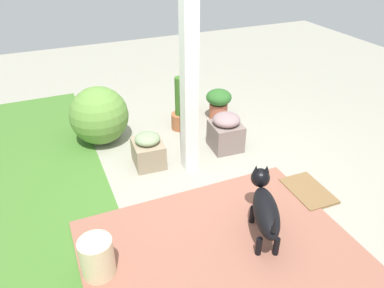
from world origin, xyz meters
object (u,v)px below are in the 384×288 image
(porch_pillar, at_px, (189,70))
(doormat, at_px, (308,191))
(stone_planter_mid, at_px, (148,150))
(ceramic_urn, at_px, (97,258))
(dog, at_px, (265,207))
(round_shrub, at_px, (99,115))
(terracotta_pot_tall, at_px, (180,111))
(terracotta_pot_spiky, at_px, (190,95))
(terracotta_pot_broad, at_px, (219,102))
(stone_planter_nearest, at_px, (226,132))

(porch_pillar, relative_size, doormat, 4.16)
(stone_planter_mid, distance_m, ceramic_urn, 1.66)
(stone_planter_mid, xyz_separation_m, dog, (-1.55, -0.62, 0.13))
(stone_planter_mid, height_order, dog, dog)
(porch_pillar, relative_size, round_shrub, 3.20)
(terracotta_pot_tall, xyz_separation_m, terracotta_pot_spiky, (0.47, -0.35, -0.01))
(terracotta_pot_broad, relative_size, doormat, 0.77)
(round_shrub, height_order, terracotta_pot_tall, terracotta_pot_tall)
(terracotta_pot_tall, bearing_deg, porch_pillar, 164.70)
(round_shrub, height_order, dog, round_shrub)
(dog, bearing_deg, doormat, -67.01)
(porch_pillar, bearing_deg, doormat, -133.89)
(porch_pillar, xyz_separation_m, round_shrub, (1.02, 0.84, -0.83))
(ceramic_urn, distance_m, doormat, 2.32)
(doormat, bearing_deg, stone_planter_mid, 49.82)
(round_shrub, height_order, terracotta_pot_broad, round_shrub)
(stone_planter_mid, distance_m, terracotta_pot_tall, 0.98)
(terracotta_pot_tall, bearing_deg, stone_planter_nearest, -155.22)
(stone_planter_mid, bearing_deg, terracotta_pot_tall, -44.67)
(porch_pillar, distance_m, terracotta_pot_tall, 1.35)
(dog, bearing_deg, round_shrub, 23.81)
(ceramic_urn, bearing_deg, stone_planter_mid, -31.99)
(porch_pillar, relative_size, stone_planter_nearest, 4.95)
(stone_planter_nearest, height_order, dog, dog)
(terracotta_pot_broad, height_order, doormat, terracotta_pot_broad)
(stone_planter_nearest, height_order, round_shrub, round_shrub)
(stone_planter_nearest, bearing_deg, porch_pillar, 109.93)
(stone_planter_mid, distance_m, doormat, 1.88)
(terracotta_pot_tall, relative_size, dog, 0.96)
(porch_pillar, relative_size, ceramic_urn, 6.58)
(stone_planter_nearest, bearing_deg, ceramic_urn, 125.92)
(porch_pillar, bearing_deg, dog, -171.64)
(round_shrub, bearing_deg, dog, -156.19)
(dog, bearing_deg, terracotta_pot_tall, -1.68)
(terracotta_pot_tall, height_order, dog, terracotta_pot_tall)
(stone_planter_nearest, height_order, terracotta_pot_spiky, terracotta_pot_spiky)
(porch_pillar, relative_size, dog, 3.06)
(terracotta_pot_tall, bearing_deg, stone_planter_mid, 135.33)
(stone_planter_mid, bearing_deg, terracotta_pot_broad, -59.96)
(terracotta_pot_broad, distance_m, dog, 2.41)
(dog, bearing_deg, terracotta_pot_spiky, -8.77)
(dog, height_order, doormat, dog)
(stone_planter_nearest, xyz_separation_m, terracotta_pot_tall, (0.73, 0.33, 0.03))
(stone_planter_nearest, bearing_deg, terracotta_pot_broad, -20.46)
(terracotta_pot_spiky, bearing_deg, terracotta_pot_broad, -145.69)
(round_shrub, distance_m, dog, 2.54)
(terracotta_pot_broad, xyz_separation_m, ceramic_urn, (-2.17, 2.20, -0.08))
(round_shrub, height_order, terracotta_pot_spiky, round_shrub)
(round_shrub, relative_size, terracotta_pot_broad, 1.68)
(terracotta_pot_tall, bearing_deg, terracotta_pot_broad, -83.93)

